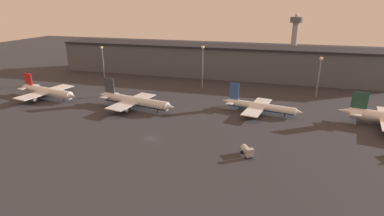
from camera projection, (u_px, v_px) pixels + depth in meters
ground at (151, 139)px, 110.01m from camera, size 600.00×600.00×0.00m
terminal_building at (212, 61)px, 202.19m from camera, size 212.74×24.82×20.86m
airplane_0 at (47, 92)px, 155.77m from camera, size 41.12×31.31×11.99m
airplane_1 at (134, 101)px, 140.68m from camera, size 43.54×28.88×13.24m
airplane_2 at (260, 107)px, 135.20m from camera, size 37.00×28.08×12.41m
service_vehicle_0 at (247, 151)px, 97.07m from camera, size 4.79×5.93×3.38m
lamp_post_0 at (103, 59)px, 187.47m from camera, size 1.80×1.80×22.01m
lamp_post_1 at (203, 62)px, 170.30m from camera, size 1.80×1.80×24.64m
lamp_post_2 at (319, 71)px, 154.77m from camera, size 1.80×1.80×21.34m
control_tower at (295, 36)px, 228.56m from camera, size 9.00×9.00×40.12m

